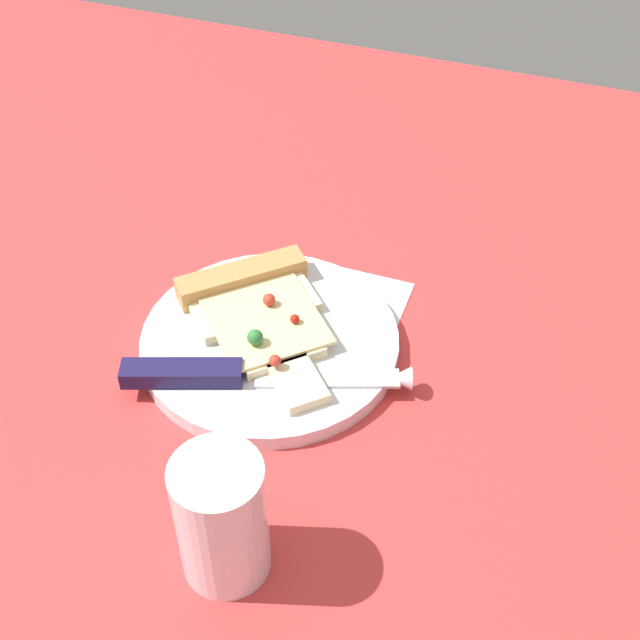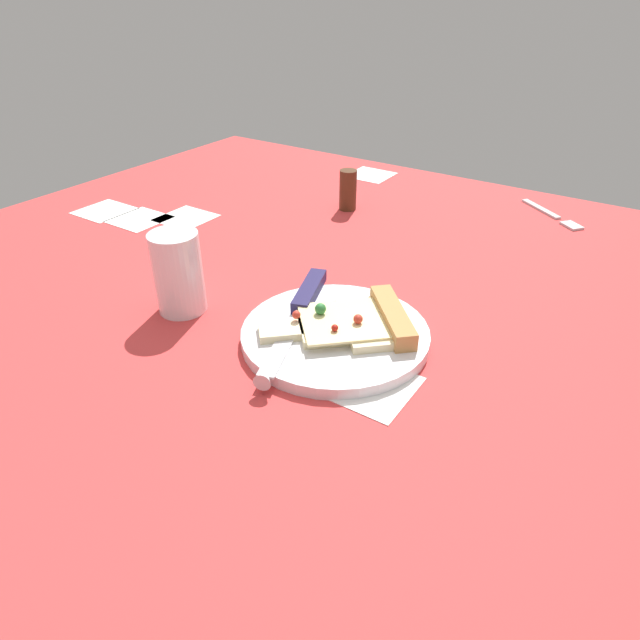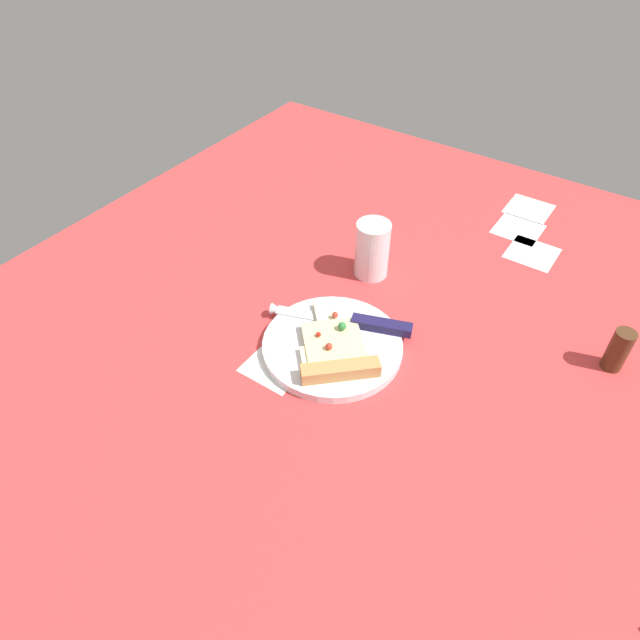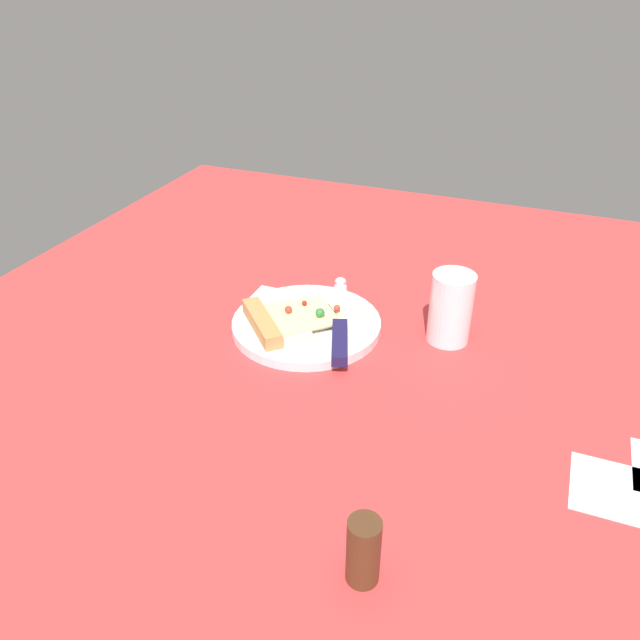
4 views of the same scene
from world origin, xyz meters
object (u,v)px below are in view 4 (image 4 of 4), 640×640
Objects in this scene: plate at (307,324)px; pepper_shaker at (363,551)px; knife at (340,326)px; pizza_slice at (290,319)px; drinking_glass at (451,308)px.

pepper_shaker is at bearing -60.61° from plate.
pepper_shaker is (15.90, -37.60, 1.60)cm from knife.
drinking_glass reaches higher than pizza_slice.
drinking_glass reaches higher than pepper_shaker.
drinking_glass is 1.45× the size of pepper_shaker.
knife is (5.61, -0.58, 1.35)cm from plate.
plate is at bearing 119.39° from pepper_shaker.
pizza_slice is at bearing 169.46° from knife.
knife is 16.31cm from drinking_glass.
plate is at bearing -166.34° from drinking_glass.
pizza_slice is 1.68× the size of drinking_glass.
knife is 3.16× the size of pepper_shaker.
pizza_slice is at bearing -136.53° from plate.
pepper_shaker reaches higher than knife.
pepper_shaker is at bearing -10.44° from pizza_slice.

